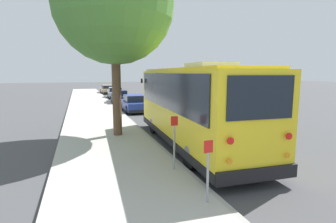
% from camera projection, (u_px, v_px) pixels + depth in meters
% --- Properties ---
extents(ground_plane, '(160.00, 160.00, 0.00)m').
position_uv_depth(ground_plane, '(186.00, 141.00, 11.86)').
color(ground_plane, '#474749').
extents(sidewalk_slab, '(80.00, 3.88, 0.15)m').
position_uv_depth(sidewalk_slab, '(107.00, 147.00, 10.74)').
color(sidewalk_slab, '#B2AFA8').
rests_on(sidewalk_slab, ground).
extents(curb_strip, '(80.00, 0.14, 0.15)m').
position_uv_depth(curb_strip, '(154.00, 143.00, 11.38)').
color(curb_strip, '#9D9A94').
rests_on(curb_strip, ground).
extents(shuttle_bus, '(9.49, 2.84, 3.43)m').
position_uv_depth(shuttle_bus, '(192.00, 103.00, 10.95)').
color(shuttle_bus, yellow).
rests_on(shuttle_bus, ground).
extents(parked_sedan_blue, '(4.21, 1.84, 1.33)m').
position_uv_depth(parked_sedan_blue, '(135.00, 104.00, 21.07)').
color(parked_sedan_blue, navy).
rests_on(parked_sedan_blue, ground).
extents(parked_sedan_navy, '(4.26, 1.93, 1.33)m').
position_uv_depth(parked_sedan_navy, '(120.00, 97.00, 26.75)').
color(parked_sedan_navy, '#19234C').
rests_on(parked_sedan_navy, ground).
extents(parked_sedan_silver, '(4.23, 1.84, 1.32)m').
position_uv_depth(parked_sedan_silver, '(115.00, 93.00, 32.44)').
color(parked_sedan_silver, '#A8AAAF').
rests_on(parked_sedan_silver, ground).
extents(parked_sedan_tan, '(4.72, 1.85, 1.27)m').
position_uv_depth(parked_sedan_tan, '(107.00, 90.00, 39.36)').
color(parked_sedan_tan, tan).
rests_on(parked_sedan_tan, ground).
extents(sign_post_near, '(0.06, 0.22, 1.45)m').
position_uv_depth(sign_post_near, '(208.00, 171.00, 5.88)').
color(sign_post_near, gray).
rests_on(sign_post_near, sidewalk_slab).
extents(sign_post_far, '(0.06, 0.22, 1.64)m').
position_uv_depth(sign_post_far, '(174.00, 142.00, 7.91)').
color(sign_post_far, gray).
rests_on(sign_post_far, sidewalk_slab).
extents(lane_stripe_mid, '(2.40, 0.14, 0.01)m').
position_uv_depth(lane_stripe_mid, '(263.00, 143.00, 11.59)').
color(lane_stripe_mid, silver).
rests_on(lane_stripe_mid, ground).
extents(lane_stripe_ahead, '(2.40, 0.14, 0.01)m').
position_uv_depth(lane_stripe_ahead, '(203.00, 120.00, 17.21)').
color(lane_stripe_ahead, silver).
rests_on(lane_stripe_ahead, ground).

